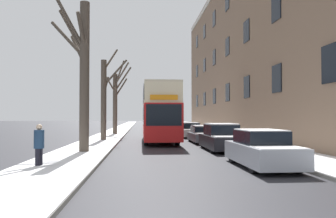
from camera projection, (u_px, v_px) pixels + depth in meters
sidewalk_left at (123, 128)px, 55.81m from camera, size 2.99×130.00×0.16m
sidewalk_right at (183, 128)px, 56.66m from camera, size 2.99×130.00×0.16m
terrace_facade_right at (271, 51)px, 33.39m from camera, size 9.10×47.55×17.37m
bare_tree_left_0 at (83, 71)px, 17.01m from camera, size 2.32×2.67×7.93m
bare_tree_left_1 at (105, 97)px, 25.59m from camera, size 2.05×2.20×7.65m
bare_tree_left_2 at (116, 99)px, 34.56m from camera, size 2.67×2.60×7.84m
double_decker_bus at (159, 111)px, 25.69m from camera, size 2.51×10.74×4.29m
parked_car_0 at (262, 150)px, 12.57m from camera, size 1.81×4.31×1.45m
parked_car_1 at (222, 138)px, 18.86m from camera, size 1.89×4.45×1.56m
parked_car_2 at (203, 135)px, 24.41m from camera, size 1.83×4.25×1.31m
parked_car_3 at (190, 130)px, 30.87m from camera, size 1.75×4.57×1.42m
parked_car_4 at (182, 128)px, 37.34m from camera, size 1.71×4.57×1.38m
pedestrian_left_sidewalk at (39, 145)px, 12.03m from camera, size 0.36×0.36×1.67m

